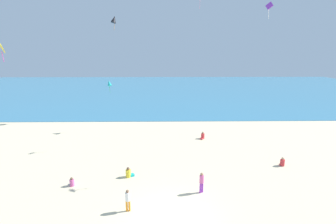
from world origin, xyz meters
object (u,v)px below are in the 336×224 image
Objects in this scene: kite_purple at (269,6)px; kite_teal at (109,83)px; person_2 at (128,199)px; kite_yellow at (1,47)px; person_4 at (129,173)px; person_3 at (72,183)px; person_6 at (203,136)px; kite_black at (114,19)px; person_5 at (282,162)px; person_1 at (202,181)px.

kite_teal is at bearing 143.22° from kite_purple.
person_2 is 16.93m from kite_teal.
person_4 is at bearing 24.58° from kite_yellow.
person_3 is 0.82× the size of person_4.
kite_purple reaches higher than person_6.
kite_black is 20.59m from kite_yellow.
person_4 is at bearing -77.39° from kite_black.
person_2 is 13.22m from person_5.
person_2 is at bearing -78.36° from kite_black.
person_1 is at bearing 3.27° from kite_yellow.
kite_yellow reaches higher than person_6.
person_2 is 0.75× the size of kite_black.
person_4 is 1.06× the size of person_5.
person_1 is 0.77× the size of kite_black.
person_3 is 0.35× the size of kite_black.
person_6 is 19.09m from kite_black.
kite_purple is at bearing -103.97° from person_3.
person_5 is at bearing -19.09° from person_4.
kite_black reaches higher than person_1.
person_1 is 24.78m from kite_black.
kite_yellow is at bearing 135.30° from person_5.
kite_yellow reaches higher than kite_teal.
person_6 is (10.64, 9.42, 0.05)m from person_3.
person_3 is 9.60m from kite_yellow.
person_1 reaches higher than person_2.
person_5 reaches higher than person_3.
kite_black is 1.57× the size of kite_purple.
kite_black is 1.59× the size of kite_yellow.
person_5 is 0.63× the size of kite_purple.
person_6 is 0.65× the size of kite_purple.
person_3 is 13.88m from kite_teal.
kite_black is 9.52m from kite_teal.
person_2 is at bearing -74.96° from kite_teal.
person_4 reaches higher than person_6.
kite_black is (-0.04, 18.45, 13.04)m from person_3.
kite_black is at bearing 91.83° from kite_teal.
person_1 is 14.21m from kite_yellow.
person_5 is at bearing 7.56° from kite_purple.
kite_teal is 1.30× the size of kite_yellow.
person_2 is 10.98m from kite_yellow.
kite_purple reaches higher than person_2.
kite_teal is at bearing -25.07° from person_3.
person_4 is (-5.13, 2.18, -0.54)m from person_1.
kite_black reaches higher than kite_yellow.
person_6 is at bearing 23.51° from person_4.
kite_black is at bearing 75.77° from person_4.
kite_purple is at bearing -48.90° from kite_black.
kite_yellow is (-2.36, -1.64, 9.16)m from person_3.
kite_purple is (3.18, -6.86, 11.93)m from person_6.
kite_teal is 18.31m from kite_purple.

